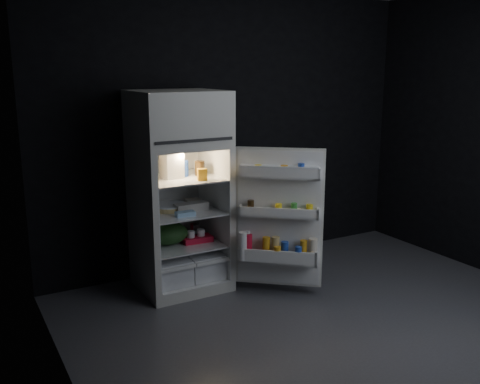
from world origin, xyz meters
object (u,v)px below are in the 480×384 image
egg_carton (191,207)px  yogurt_tray (197,239)px  refrigerator (178,184)px  fridge_door (279,220)px  milk_jug (172,164)px

egg_carton → yogurt_tray: (0.05, 0.00, -0.31)m
refrigerator → egg_carton: size_ratio=5.90×
refrigerator → fridge_door: refrigerator is taller
refrigerator → milk_jug: 0.20m
fridge_door → refrigerator: bearing=137.4°
milk_jug → egg_carton: bearing=-28.7°
fridge_door → milk_jug: bearing=141.1°
yogurt_tray → milk_jug: bearing=164.8°
refrigerator → fridge_door: (0.67, -0.62, -0.27)m
fridge_door → egg_carton: size_ratio=4.05×
milk_jug → refrigerator: bearing=15.4°
refrigerator → yogurt_tray: refrigerator is taller
yogurt_tray → refrigerator: bearing=149.2°
egg_carton → yogurt_tray: egg_carton is taller
refrigerator → milk_jug: size_ratio=7.42×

